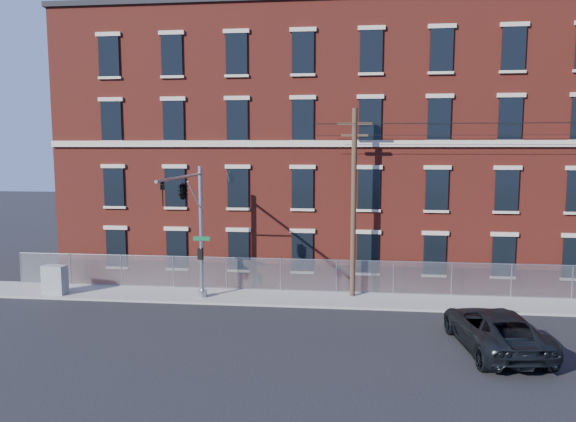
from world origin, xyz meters
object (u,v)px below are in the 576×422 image
(traffic_signal_mast, at_px, (188,204))
(pickup_truck, at_px, (494,329))
(utility_pole_near, at_px, (354,200))
(utility_cabinet, at_px, (55,280))

(traffic_signal_mast, relative_size, pickup_truck, 1.16)
(utility_pole_near, distance_m, utility_cabinet, 16.82)
(pickup_truck, relative_size, utility_cabinet, 3.81)
(utility_cabinet, bearing_deg, utility_pole_near, 12.04)
(pickup_truck, distance_m, utility_cabinet, 22.43)
(traffic_signal_mast, distance_m, pickup_truck, 14.74)
(traffic_signal_mast, xyz_separation_m, pickup_truck, (13.60, -3.38, -4.55))
(pickup_truck, bearing_deg, traffic_signal_mast, -20.52)
(traffic_signal_mast, xyz_separation_m, utility_pole_near, (8.00, 3.42, -0.05))
(utility_pole_near, bearing_deg, utility_cabinet, -175.05)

